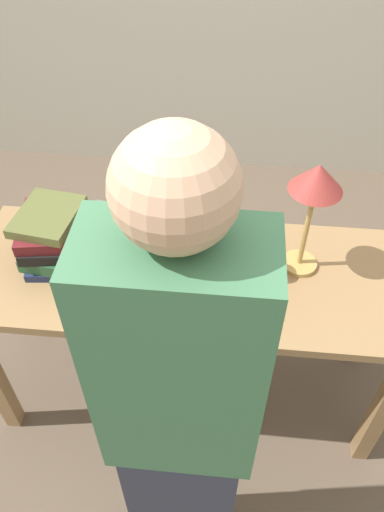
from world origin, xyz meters
The scene contains 9 objects.
ground_plane centered at (0.00, 0.00, 0.00)m, with size 12.00×12.00×0.00m, color brown.
reading_desk centered at (0.00, 0.00, 0.66)m, with size 1.58×0.59×0.77m.
open_book centered at (0.02, 0.01, 0.80)m, with size 0.54×0.42×0.10m.
book_stack_tall centered at (-0.49, 0.05, 0.87)m, with size 0.24×0.31×0.20m.
book_standing_upright centered at (-0.33, 0.04, 0.87)m, with size 0.06×0.16×0.20m.
reading_lamp centered at (0.39, 0.07, 1.12)m, with size 0.17×0.17×0.43m.
coffee_mug centered at (0.28, 0.01, 0.82)m, with size 0.11×0.08×0.10m.
pencil centered at (-0.03, -0.21, 0.77)m, with size 0.02×0.18×0.01m.
person_reader centered at (0.05, -0.62, 0.85)m, with size 0.36×0.22×1.71m.
Camera 1 is at (0.13, -1.20, 2.07)m, focal length 35.00 mm.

